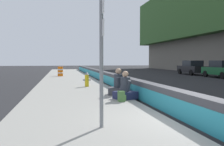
% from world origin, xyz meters
% --- Properties ---
extents(ground_plane, '(160.00, 160.00, 0.00)m').
position_xyz_m(ground_plane, '(0.00, 0.00, 0.00)').
color(ground_plane, '#232326').
rests_on(ground_plane, ground).
extents(sidewalk_strip, '(80.00, 4.40, 0.14)m').
position_xyz_m(sidewalk_strip, '(0.00, 2.65, 0.07)').
color(sidewalk_strip, gray).
rests_on(sidewalk_strip, ground_plane).
extents(jersey_barrier, '(76.00, 0.45, 0.85)m').
position_xyz_m(jersey_barrier, '(0.00, 0.00, 0.42)').
color(jersey_barrier, '#47474C').
rests_on(jersey_barrier, ground_plane).
extents(route_sign_post, '(0.44, 0.09, 3.60)m').
position_xyz_m(route_sign_post, '(-0.17, 2.40, 2.23)').
color(route_sign_post, gray).
rests_on(route_sign_post, sidewalk_strip).
extents(fire_hydrant, '(0.26, 0.46, 0.88)m').
position_xyz_m(fire_hydrant, '(9.11, 1.80, 0.59)').
color(fire_hydrant, gold).
rests_on(fire_hydrant, sidewalk_strip).
extents(seated_person_foreground, '(0.93, 1.00, 1.14)m').
position_xyz_m(seated_person_foreground, '(3.93, 0.76, 0.50)').
color(seated_person_foreground, '#23284C').
rests_on(seated_person_foreground, sidewalk_strip).
extents(seated_person_middle, '(0.96, 1.05, 1.21)m').
position_xyz_m(seated_person_middle, '(5.25, 0.74, 0.52)').
color(seated_person_middle, '#424247').
rests_on(seated_person_middle, sidewalk_strip).
extents(backpack, '(0.32, 0.28, 0.40)m').
position_xyz_m(backpack, '(3.34, 1.06, 0.33)').
color(backpack, '#4C7A3D').
rests_on(backpack, sidewalk_strip).
extents(construction_barrel, '(0.54, 0.54, 0.95)m').
position_xyz_m(construction_barrel, '(19.76, 3.37, 0.62)').
color(construction_barrel, orange).
rests_on(construction_barrel, sidewalk_strip).
extents(parked_car_fourth, '(4.53, 2.00, 1.71)m').
position_xyz_m(parked_car_fourth, '(16.04, -12.19, 0.86)').
color(parked_car_fourth, '#145128').
rests_on(parked_car_fourth, ground_plane).
extents(parked_car_midline, '(4.53, 2.01, 1.71)m').
position_xyz_m(parked_car_midline, '(21.67, -12.15, 0.86)').
color(parked_car_midline, black).
rests_on(parked_car_midline, ground_plane).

